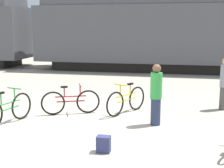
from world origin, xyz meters
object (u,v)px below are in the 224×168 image
Objects in this scene: bicycle_maroon at (71,102)px; backpack at (104,144)px; person_in_green at (156,94)px; person_in_grey at (224,83)px; bicycle_yellow at (126,100)px; freight_train at (141,24)px; bicycle_green at (7,110)px.

bicycle_maroon reaches higher than backpack.
person_in_green is at bearing 65.32° from backpack.
bicycle_maroon is at bearing -113.75° from person_in_grey.
person_in_green is at bearing -45.94° from bicycle_yellow.
person_in_grey is (2.87, 1.00, 0.44)m from bicycle_yellow.
freight_train is 23.71× the size of person_in_green.
person_in_green is 2.31m from backpack.
bicycle_green is 3.89m from person_in_green.
backpack is at bearing -175.91° from person_in_green.
person_in_grey is at bearing 24.92° from bicycle_green.
bicycle_green is 1.17× the size of bicycle_yellow.
person_in_grey is 1.00× the size of person_in_green.
freight_train is at bearing 78.18° from bicycle_green.
person_in_green is 4.70× the size of backpack.
bicycle_yellow is 1.38m from person_in_green.
person_in_green reaches higher than backpack.
person_in_green is at bearing -12.10° from bicycle_maroon.
bicycle_yellow is 0.94× the size of person_in_grey.
bicycle_maroon is 2.59m from person_in_green.
bicycle_maroon is at bearing 121.60° from backpack.
bicycle_green reaches higher than backpack.
person_in_green reaches higher than bicycle_green.
bicycle_green is 1.09× the size of person_in_grey.
freight_train is 25.18× the size of bicycle_yellow.
bicycle_green is 6.36m from person_in_grey.
freight_train reaches higher than person_in_grey.
person_in_grey reaches higher than bicycle_yellow.
bicycle_yellow is 3.07m from person_in_grey.
bicycle_maroon is 1.82m from bicycle_green.
freight_train is 9.89m from bicycle_maroon.
backpack is (2.87, -1.28, -0.22)m from bicycle_green.
bicycle_maroon is 0.91× the size of bicycle_green.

